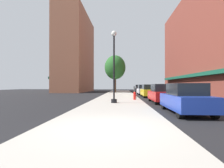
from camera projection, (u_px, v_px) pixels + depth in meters
The scene contains 14 objects.
ground_plane at pixel (148, 97), 23.65m from camera, with size 90.00×90.00×0.00m, color black.
sidewalk_slab at pixel (119, 96), 24.89m from camera, with size 4.80×50.00×0.12m, color #A8A399.
building_right_brick at pixel (216, 37), 27.06m from camera, with size 6.80×40.00×18.13m.
building_far_background at pixel (76, 54), 43.59m from camera, with size 6.80×18.00×18.95m.
lamppost at pixel (114, 65), 14.31m from camera, with size 0.48×0.48×5.90m.
fire_hydrant at pixel (135, 96), 17.42m from camera, with size 0.33×0.26×0.79m.
parking_meter_near at pixel (136, 91), 18.71m from camera, with size 0.14×0.09×1.31m.
parking_meter_far at pixel (134, 90), 22.39m from camera, with size 0.14×0.09×1.31m.
tree_near at pixel (115, 67), 34.90m from camera, with size 4.16×4.16×7.41m.
car_blue at pixel (185, 99), 9.65m from camera, with size 1.80×4.30×1.66m.
car_red at pixel (162, 94), 15.44m from camera, with size 1.80×4.30×1.66m.
car_yellow at pixel (149, 91), 22.81m from camera, with size 1.80×4.30×1.66m.
car_white at pixel (143, 90), 29.39m from camera, with size 1.80×4.30×1.66m.
car_black at pixel (139, 89), 35.68m from camera, with size 1.80×4.30×1.66m.
Camera 1 is at (0.55, -5.91, 1.55)m, focal length 28.08 mm.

